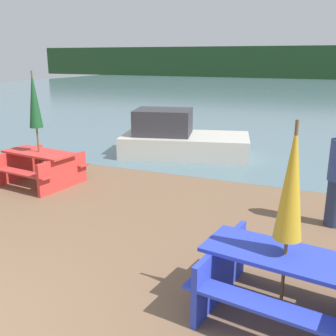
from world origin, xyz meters
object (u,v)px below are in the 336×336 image
at_px(picnic_table_blue, 283,279).
at_px(umbrella_gold, 292,183).
at_px(picnic_table_red, 40,165).
at_px(umbrella_darkgreen, 34,100).
at_px(boat, 179,139).

relative_size(picnic_table_blue, umbrella_gold, 0.87).
distance_m(picnic_table_red, umbrella_darkgreen, 1.41).
bearing_deg(boat, umbrella_darkgreen, -131.10).
xyz_separation_m(picnic_table_blue, boat, (-3.71, 6.36, 0.01)).
distance_m(picnic_table_red, umbrella_gold, 6.31).
height_order(umbrella_darkgreen, boat, umbrella_darkgreen).
bearing_deg(picnic_table_blue, picnic_table_red, 154.19).
distance_m(picnic_table_blue, picnic_table_red, 6.21).
bearing_deg(picnic_table_red, umbrella_darkgreen, 116.57).
xyz_separation_m(picnic_table_blue, picnic_table_red, (-5.59, 2.70, -0.02)).
height_order(picnic_table_red, umbrella_darkgreen, umbrella_darkgreen).
xyz_separation_m(picnic_table_red, boat, (1.88, 3.66, 0.04)).
xyz_separation_m(umbrella_gold, boat, (-3.71, 6.36, -1.07)).
relative_size(umbrella_darkgreen, boat, 0.64).
bearing_deg(umbrella_gold, picnic_table_red, 154.19).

